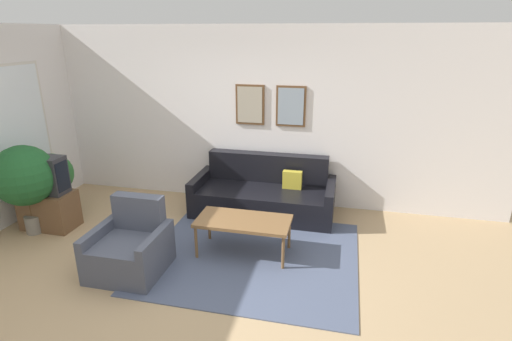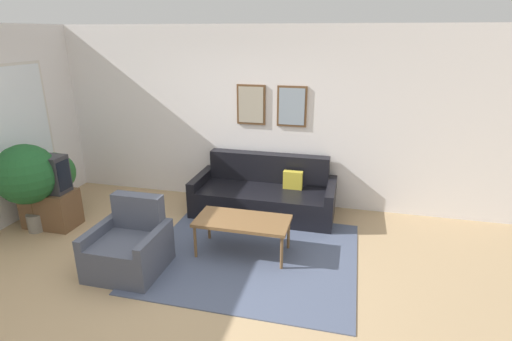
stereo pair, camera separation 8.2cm
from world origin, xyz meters
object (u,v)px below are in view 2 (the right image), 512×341
at_px(coffee_table, 243,222).
at_px(potted_plant_tall, 26,175).
at_px(armchair, 130,248).
at_px(couch, 265,195).
at_px(tv, 45,173).

height_order(coffee_table, potted_plant_tall, potted_plant_tall).
height_order(armchair, potted_plant_tall, potted_plant_tall).
relative_size(armchair, potted_plant_tall, 0.67).
relative_size(couch, coffee_table, 1.84).
height_order(coffee_table, armchair, armchair).
xyz_separation_m(couch, coffee_table, (0.00, -1.23, 0.14)).
xyz_separation_m(couch, potted_plant_tall, (-2.91, -1.35, 0.53)).
bearing_deg(couch, tv, -157.59).
height_order(couch, potted_plant_tall, potted_plant_tall).
bearing_deg(armchair, tv, 139.28).
height_order(coffee_table, tv, tv).
bearing_deg(potted_plant_tall, tv, 59.47).
bearing_deg(armchair, potted_plant_tall, 146.23).
relative_size(coffee_table, armchair, 1.38).
bearing_deg(couch, armchair, -121.71).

